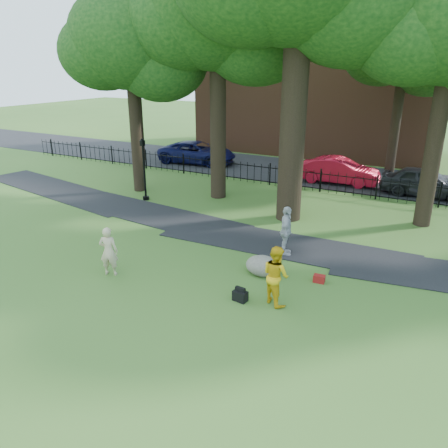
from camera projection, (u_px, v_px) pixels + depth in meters
The scene contains 16 objects.
ground at pixel (213, 281), 14.34m from camera, with size 120.00×120.00×0.00m, color #355E21.
footpath at pixel (284, 245), 17.11m from camera, with size 36.00×2.60×0.03m, color black.
street at pixel (338, 176), 27.55m from camera, with size 80.00×7.00×0.02m, color black.
iron_fence at pixel (320, 181), 24.04m from camera, with size 44.00×0.04×1.20m.
brick_building at pixel (320, 73), 33.85m from camera, with size 18.00×8.00×12.00m, color brown.
tree_row at pixel (321, 26), 18.21m from camera, with size 26.82×7.96×12.42m.
woman at pixel (109, 251), 14.49m from camera, with size 0.62×0.41×1.70m, color #C6B088.
man at pixel (276, 275), 12.74m from camera, with size 0.88×0.69×1.82m, color gold.
pedestrian at pixel (286, 231), 15.99m from camera, with size 1.10×0.46×1.88m, color #ACABB0.
boulder at pixel (263, 264), 14.70m from camera, with size 1.20×0.90×0.70m, color slate.
lamppost at pixel (144, 170), 22.29m from camera, with size 0.32×0.32×3.21m.
backpack at pixel (240, 296), 13.09m from camera, with size 0.43×0.27×0.32m, color black.
red_bag at pixel (319, 279), 14.21m from camera, with size 0.36×0.23×0.25m, color maroon.
red_sedan at pixel (339, 171), 25.66m from camera, with size 1.61×4.62×1.52m, color #AE0D22.
navy_van at pixel (197, 153), 30.85m from camera, with size 2.52×5.47×1.52m, color #0B0F3B.
grey_car at pixel (426, 182), 23.20m from camera, with size 1.82×4.52×1.54m, color black.
Camera 1 is at (6.38, -11.10, 6.74)m, focal length 35.00 mm.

